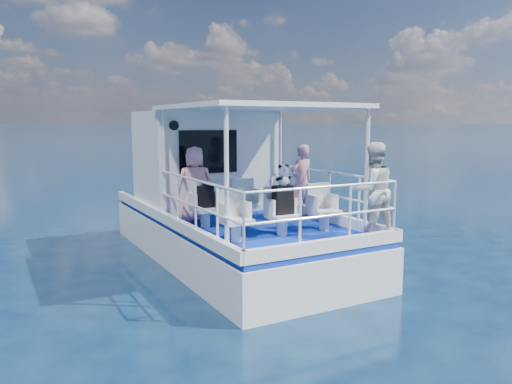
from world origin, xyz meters
The scene contains 20 objects.
ground centered at (0.00, 0.00, 0.00)m, with size 2000.00×2000.00×0.00m, color #071A37.
hull centered at (0.00, 1.00, 0.00)m, with size 3.00×7.00×1.60m, color white.
deck centered at (0.00, 1.00, 0.85)m, with size 2.90×6.90×0.10m, color #0B289B.
cabin centered at (0.00, 2.30, 2.00)m, with size 2.85×2.00×2.20m, color white.
canopy centered at (0.00, -0.20, 3.14)m, with size 3.00×3.20×0.08m, color white.
canopy_posts centered at (0.00, -0.25, 2.00)m, with size 2.77×2.97×2.20m.
railings centered at (0.00, -0.58, 1.40)m, with size 2.84×3.59×1.00m, color white, non-canonical shape.
seat_port_fwd centered at (-0.90, 0.20, 1.09)m, with size 0.48×0.46×0.38m, color silver.
seat_center_fwd centered at (0.00, 0.20, 1.09)m, with size 0.48×0.46×0.38m, color silver.
seat_stbd_fwd centered at (0.90, 0.20, 1.09)m, with size 0.48×0.46×0.38m, color silver.
seat_port_aft centered at (-0.90, -1.10, 1.09)m, with size 0.48×0.46×0.38m, color silver.
seat_center_aft centered at (0.00, -1.10, 1.09)m, with size 0.48×0.46×0.38m, color silver.
seat_stbd_aft centered at (0.90, -1.10, 1.09)m, with size 0.48×0.46×0.38m, color silver.
passenger_port_fwd centered at (-0.87, 0.77, 1.65)m, with size 0.56×0.40×1.50m, color pink.
passenger_stbd_fwd centered at (1.25, 0.18, 1.65)m, with size 0.55×0.36×1.51m, color #CC849C.
passenger_stbd_aft centered at (1.25, -1.98, 1.72)m, with size 0.79×0.62×1.63m, color silver.
backpack_port centered at (-0.92, 0.17, 1.48)m, with size 0.31×0.18×0.41m, color black.
backpack_center centered at (0.00, -1.11, 1.53)m, with size 0.34×0.19×0.50m, color black.
compact_camera centered at (-0.91, 0.19, 1.72)m, with size 0.10×0.06×0.06m, color black.
panda centered at (0.00, -1.13, 1.96)m, with size 0.23×0.19×0.36m, color white, non-canonical shape.
Camera 1 is at (-4.50, -8.36, 2.85)m, focal length 35.00 mm.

